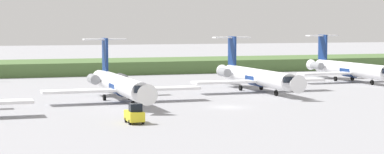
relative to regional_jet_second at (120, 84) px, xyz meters
name	(u,v)px	position (x,y,z in m)	size (l,w,h in m)	color
ground_plane	(165,88)	(12.23, 18.31, -2.54)	(500.00, 500.00, 0.00)	#939399
grass_berm	(116,66)	(12.23, 58.90, -1.10)	(320.00, 20.00, 2.88)	#4C6B38
regional_jet_second	(120,84)	(0.00, 0.00, 0.00)	(22.81, 31.00, 9.00)	white
regional_jet_third	(255,76)	(24.83, 7.65, 0.00)	(22.81, 31.00, 9.00)	white
regional_jet_fourth	(349,69)	(50.04, 19.63, 0.00)	(22.81, 31.00, 9.00)	white
baggage_tug	(135,115)	(-3.35, -22.47, -1.53)	(1.72, 3.20, 2.30)	yellow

